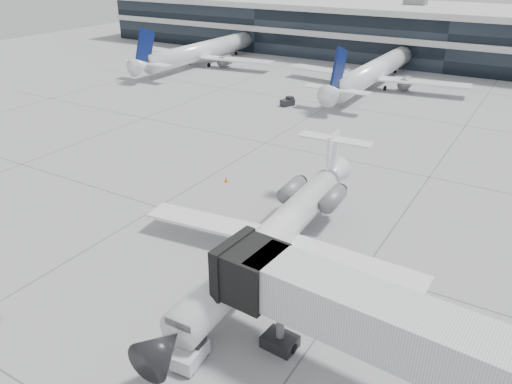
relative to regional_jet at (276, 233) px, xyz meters
The scene contains 9 objects.
ground 4.63m from the regional_jet, 151.53° to the left, with size 220.00×220.00×0.00m, color #969698.
terminal 84.04m from the regional_jet, 92.42° to the left, with size 170.00×22.00×10.00m, color black.
bg_jet_left 74.85m from the regional_jet, 130.46° to the left, with size 32.00×40.00×9.60m, color white, non-canonical shape.
bg_jet_center 58.13m from the regional_jet, 101.47° to the left, with size 32.00×40.00×9.60m, color white, non-canonical shape.
regional_jet is the anchor object (origin of this frame).
jet_bridge 15.09m from the regional_jet, 35.75° to the right, with size 20.00×5.21×6.42m.
baggage_tug 12.07m from the regional_jet, 85.09° to the right, with size 1.61×2.45×1.47m.
traffic_cone 15.10m from the regional_jet, 138.85° to the left, with size 0.42×0.42×0.57m.
far_tug 42.65m from the regional_jet, 116.43° to the left, with size 1.93×2.41×1.34m.
Camera 1 is at (19.04, -30.60, 21.55)m, focal length 35.00 mm.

